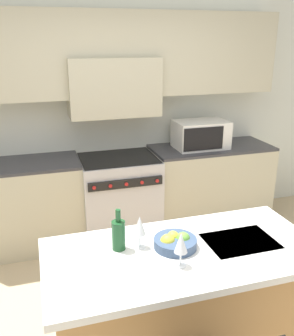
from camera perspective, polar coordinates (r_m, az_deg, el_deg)
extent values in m
cube|color=silver|center=(4.28, -5.66, 8.55)|extent=(10.00, 0.06, 2.70)
cube|color=#B2AD93|center=(4.02, -5.36, 16.85)|extent=(3.64, 0.34, 0.85)
cube|color=#B2AD93|center=(4.01, -5.12, 12.19)|extent=(0.95, 0.40, 0.60)
cube|color=#B2AD93|center=(4.15, -19.66, -5.84)|extent=(1.40, 0.62, 0.91)
cube|color=#333338|center=(3.99, -20.41, 0.32)|extent=(1.40, 0.62, 0.03)
cube|color=#B2AD93|center=(4.58, 9.49, -2.60)|extent=(1.40, 0.62, 0.91)
cube|color=#333338|center=(4.42, 9.82, 3.07)|extent=(1.40, 0.62, 0.03)
cube|color=#B7B7BC|center=(4.21, -4.27, -4.42)|extent=(0.84, 0.66, 0.91)
cube|color=black|center=(4.04, -4.43, 1.55)|extent=(0.81, 0.61, 0.01)
cube|color=black|center=(3.79, -3.22, -2.39)|extent=(0.77, 0.02, 0.09)
cylinder|color=#B21E1E|center=(3.72, -8.08, -2.98)|extent=(0.04, 0.02, 0.04)
cylinder|color=#B21E1E|center=(3.74, -5.61, -2.71)|extent=(0.04, 0.02, 0.04)
cylinder|color=#B21E1E|center=(3.78, -3.17, -2.45)|extent=(0.04, 0.02, 0.04)
cylinder|color=#B21E1E|center=(3.82, -0.79, -2.19)|extent=(0.04, 0.02, 0.04)
cylinder|color=#B21E1E|center=(3.86, 1.54, -1.93)|extent=(0.04, 0.02, 0.04)
cube|color=silver|center=(4.32, 8.18, 5.09)|extent=(0.59, 0.38, 0.31)
cube|color=black|center=(4.13, 8.63, 4.41)|extent=(0.46, 0.01, 0.25)
cube|color=#B7844C|center=(2.61, 5.37, -21.42)|extent=(1.59, 0.74, 0.87)
cube|color=white|center=(2.34, 5.73, -12.83)|extent=(1.69, 0.80, 0.04)
cube|color=#2D2D30|center=(2.48, 14.01, -10.84)|extent=(0.44, 0.32, 0.01)
cylinder|color=#B2B2B7|center=(2.62, 11.91, -8.85)|extent=(0.02, 0.02, 0.00)
cylinder|color=#194723|center=(2.29, -4.35, -10.19)|extent=(0.08, 0.08, 0.18)
cylinder|color=#194723|center=(2.23, -4.43, -7.26)|extent=(0.03, 0.03, 0.08)
cylinder|color=white|center=(2.18, 5.09, -14.54)|extent=(0.07, 0.07, 0.01)
cylinder|color=white|center=(2.16, 5.13, -13.56)|extent=(0.01, 0.01, 0.08)
cone|color=white|center=(2.11, 5.21, -11.25)|extent=(0.08, 0.08, 0.12)
cylinder|color=white|center=(2.35, -1.10, -11.87)|extent=(0.07, 0.07, 0.01)
cylinder|color=white|center=(2.32, -1.11, -10.93)|extent=(0.01, 0.01, 0.08)
cone|color=white|center=(2.27, -1.12, -8.73)|extent=(0.08, 0.08, 0.12)
cylinder|color=#384C6B|center=(2.34, 4.33, -11.32)|extent=(0.26, 0.26, 0.06)
sphere|color=gold|center=(2.31, 3.16, -11.13)|extent=(0.09, 0.09, 0.09)
sphere|color=#66A83D|center=(2.34, 5.51, -10.72)|extent=(0.09, 0.09, 0.09)
sphere|color=gold|center=(2.36, 3.99, -10.43)|extent=(0.08, 0.08, 0.08)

